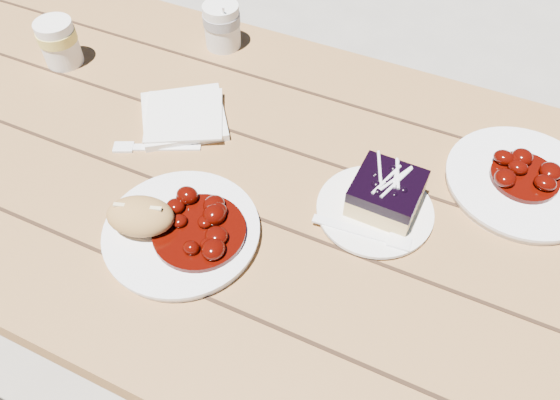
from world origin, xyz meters
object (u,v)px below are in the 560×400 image
at_px(second_cup, 59,43).
at_px(picnic_table, 140,186).
at_px(main_plate, 182,233).
at_px(second_plate, 522,182).
at_px(dessert_plate, 375,211).
at_px(blueberry_cake, 387,193).
at_px(coffee_cup, 222,26).
at_px(bread_roll, 140,216).

bearing_deg(second_cup, picnic_table, -27.52).
height_order(main_plate, second_plate, same).
height_order(dessert_plate, blueberry_cake, blueberry_cake).
relative_size(blueberry_cake, coffee_cup, 1.13).
height_order(main_plate, blueberry_cake, blueberry_cake).
xyz_separation_m(picnic_table, main_plate, (0.23, -0.16, 0.17)).
distance_m(bread_roll, blueberry_cake, 0.38).
distance_m(picnic_table, main_plate, 0.33).
height_order(bread_roll, second_plate, bread_roll).
relative_size(picnic_table, main_plate, 8.45).
height_order(picnic_table, main_plate, main_plate).
height_order(main_plate, second_cup, second_cup).
relative_size(blueberry_cake, second_plate, 0.43).
bearing_deg(second_plate, picnic_table, -166.22).
xyz_separation_m(picnic_table, second_cup, (-0.23, 0.12, 0.21)).
xyz_separation_m(coffee_cup, second_cup, (-0.27, -0.19, 0.00)).
distance_m(coffee_cup, second_plate, 0.66).
relative_size(coffee_cup, second_plate, 0.38).
relative_size(picnic_table, bread_roll, 19.22).
bearing_deg(second_cup, bread_roll, -36.86).
bearing_deg(bread_roll, second_plate, 34.07).
relative_size(dessert_plate, second_plate, 0.74).
xyz_separation_m(main_plate, bread_roll, (-0.06, -0.02, 0.03)).
height_order(picnic_table, dessert_plate, dessert_plate).
relative_size(dessert_plate, blueberry_cake, 1.73).
bearing_deg(bread_roll, main_plate, 19.98).
xyz_separation_m(main_plate, second_plate, (0.46, 0.33, 0.00)).
distance_m(dessert_plate, second_plate, 0.26).
relative_size(main_plate, blueberry_cake, 2.26).
relative_size(main_plate, coffee_cup, 2.55).
bearing_deg(second_cup, blueberry_cake, -7.34).
bearing_deg(picnic_table, second_cup, 152.48).
xyz_separation_m(blueberry_cake, coffee_cup, (-0.45, 0.28, 0.01)).
height_order(blueberry_cake, coffee_cup, coffee_cup).
bearing_deg(coffee_cup, blueberry_cake, -32.20).
distance_m(picnic_table, dessert_plate, 0.51).
distance_m(second_plate, second_cup, 0.92).
height_order(coffee_cup, second_cup, same).
bearing_deg(main_plate, bread_roll, -160.02).
xyz_separation_m(main_plate, blueberry_cake, (0.27, 0.19, 0.03)).
bearing_deg(coffee_cup, second_cup, -144.61).
distance_m(main_plate, dessert_plate, 0.31).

